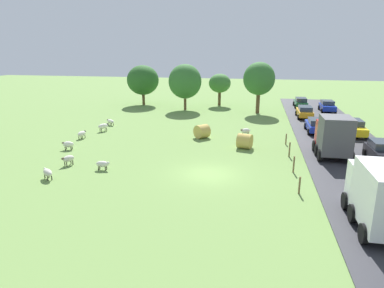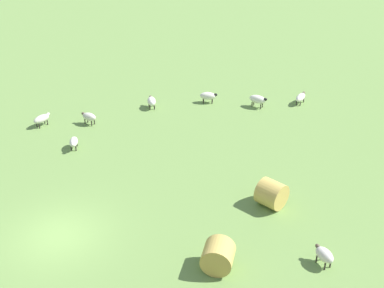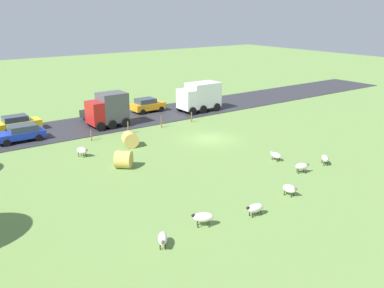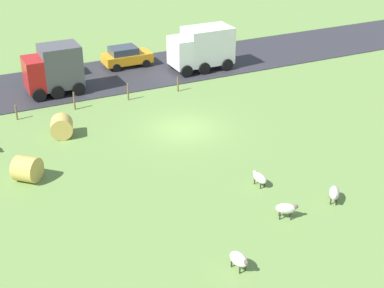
{
  "view_description": "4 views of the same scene",
  "coord_description": "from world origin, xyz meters",
  "px_view_note": "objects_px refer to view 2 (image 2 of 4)",
  "views": [
    {
      "loc": [
        3.2,
        -23.08,
        8.85
      ],
      "look_at": [
        -1.67,
        2.27,
        1.56
      ],
      "focal_mm": 31.92,
      "sensor_mm": 36.0,
      "label": 1
    },
    {
      "loc": [
        19.54,
        5.67,
        16.15
      ],
      "look_at": [
        -5.89,
        6.28,
        1.42
      ],
      "focal_mm": 50.43,
      "sensor_mm": 36.0,
      "label": 2
    },
    {
      "loc": [
        -30.53,
        24.25,
        11.85
      ],
      "look_at": [
        -4.73,
        5.46,
        1.73
      ],
      "focal_mm": 40.17,
      "sensor_mm": 36.0,
      "label": 3
    },
    {
      "loc": [
        -28.87,
        13.43,
        15.1
      ],
      "look_at": [
        -4.35,
        1.55,
        1.26
      ],
      "focal_mm": 52.12,
      "sensor_mm": 36.0,
      "label": 4
    }
  ],
  "objects_px": {
    "sheep_1": "(42,119)",
    "sheep_4": "(151,101)",
    "sheep_5": "(324,255)",
    "hay_bale_1": "(272,194)",
    "sheep_0": "(89,117)",
    "sheep_3": "(301,97)",
    "sheep_2": "(74,142)",
    "sheep_6": "(208,96)",
    "sheep_7": "(258,99)",
    "hay_bale_0": "(218,256)"
  },
  "relations": [
    {
      "from": "sheep_1",
      "to": "sheep_4",
      "type": "xyz_separation_m",
      "value": [
        -2.4,
        6.83,
        -0.0
      ]
    },
    {
      "from": "sheep_5",
      "to": "hay_bale_1",
      "type": "relative_size",
      "value": 0.83
    },
    {
      "from": "sheep_0",
      "to": "sheep_3",
      "type": "distance_m",
      "value": 14.3
    },
    {
      "from": "sheep_2",
      "to": "sheep_5",
      "type": "bearing_deg",
      "value": 50.63
    },
    {
      "from": "sheep_6",
      "to": "sheep_7",
      "type": "bearing_deg",
      "value": 76.65
    },
    {
      "from": "sheep_2",
      "to": "sheep_5",
      "type": "xyz_separation_m",
      "value": [
        10.13,
        12.34,
        0.1
      ]
    },
    {
      "from": "sheep_1",
      "to": "sheep_6",
      "type": "relative_size",
      "value": 0.96
    },
    {
      "from": "sheep_5",
      "to": "sheep_6",
      "type": "distance_m",
      "value": 16.72
    },
    {
      "from": "sheep_5",
      "to": "sheep_2",
      "type": "bearing_deg",
      "value": -129.37
    },
    {
      "from": "sheep_3",
      "to": "hay_bale_0",
      "type": "height_order",
      "value": "hay_bale_0"
    },
    {
      "from": "sheep_0",
      "to": "sheep_5",
      "type": "distance_m",
      "value": 17.76
    },
    {
      "from": "sheep_4",
      "to": "sheep_7",
      "type": "bearing_deg",
      "value": 89.67
    },
    {
      "from": "sheep_2",
      "to": "sheep_7",
      "type": "height_order",
      "value": "sheep_7"
    },
    {
      "from": "sheep_1",
      "to": "sheep_5",
      "type": "distance_m",
      "value": 19.76
    },
    {
      "from": "sheep_6",
      "to": "hay_bale_0",
      "type": "xyz_separation_m",
      "value": [
        16.3,
        -0.39,
        0.17
      ]
    },
    {
      "from": "sheep_7",
      "to": "sheep_0",
      "type": "bearing_deg",
      "value": -78.67
    },
    {
      "from": "sheep_4",
      "to": "sheep_5",
      "type": "bearing_deg",
      "value": 27.38
    },
    {
      "from": "sheep_0",
      "to": "sheep_6",
      "type": "distance_m",
      "value": 8.28
    },
    {
      "from": "sheep_7",
      "to": "sheep_5",
      "type": "bearing_deg",
      "value": 3.13
    },
    {
      "from": "sheep_6",
      "to": "hay_bale_1",
      "type": "distance_m",
      "value": 12.15
    },
    {
      "from": "sheep_4",
      "to": "hay_bale_0",
      "type": "relative_size",
      "value": 0.82
    },
    {
      "from": "sheep_0",
      "to": "sheep_1",
      "type": "height_order",
      "value": "sheep_0"
    },
    {
      "from": "sheep_1",
      "to": "hay_bale_0",
      "type": "height_order",
      "value": "hay_bale_0"
    },
    {
      "from": "sheep_6",
      "to": "sheep_7",
      "type": "distance_m",
      "value": 3.4
    },
    {
      "from": "sheep_0",
      "to": "sheep_3",
      "type": "xyz_separation_m",
      "value": [
        -2.7,
        14.04,
        -0.06
      ]
    },
    {
      "from": "sheep_5",
      "to": "sheep_3",
      "type": "bearing_deg",
      "value": 172.23
    },
    {
      "from": "sheep_3",
      "to": "hay_bale_0",
      "type": "relative_size",
      "value": 0.94
    },
    {
      "from": "sheep_3",
      "to": "sheep_5",
      "type": "height_order",
      "value": "sheep_5"
    },
    {
      "from": "sheep_1",
      "to": "hay_bale_0",
      "type": "xyz_separation_m",
      "value": [
        13.15,
        10.29,
        0.18
      ]
    },
    {
      "from": "sheep_1",
      "to": "sheep_4",
      "type": "height_order",
      "value": "sheep_4"
    },
    {
      "from": "sheep_2",
      "to": "sheep_4",
      "type": "distance_m",
      "value": 6.87
    },
    {
      "from": "sheep_2",
      "to": "sheep_3",
      "type": "relative_size",
      "value": 0.87
    },
    {
      "from": "sheep_4",
      "to": "sheep_5",
      "type": "xyz_separation_m",
      "value": [
        15.45,
        8.0,
        0.05
      ]
    },
    {
      "from": "sheep_3",
      "to": "sheep_1",
      "type": "bearing_deg",
      "value": -80.48
    },
    {
      "from": "sheep_4",
      "to": "hay_bale_1",
      "type": "bearing_deg",
      "value": 29.9
    },
    {
      "from": "sheep_3",
      "to": "sheep_4",
      "type": "relative_size",
      "value": 1.15
    },
    {
      "from": "sheep_6",
      "to": "hay_bale_1",
      "type": "bearing_deg",
      "value": 12.12
    },
    {
      "from": "hay_bale_0",
      "to": "hay_bale_1",
      "type": "distance_m",
      "value": 5.31
    },
    {
      "from": "sheep_0",
      "to": "sheep_1",
      "type": "relative_size",
      "value": 0.92
    },
    {
      "from": "sheep_4",
      "to": "sheep_6",
      "type": "relative_size",
      "value": 0.88
    },
    {
      "from": "sheep_6",
      "to": "hay_bale_0",
      "type": "distance_m",
      "value": 16.3
    },
    {
      "from": "sheep_2",
      "to": "hay_bale_1",
      "type": "distance_m",
      "value": 12.21
    },
    {
      "from": "sheep_5",
      "to": "sheep_6",
      "type": "relative_size",
      "value": 0.91
    },
    {
      "from": "sheep_1",
      "to": "sheep_2",
      "type": "relative_size",
      "value": 1.09
    },
    {
      "from": "sheep_6",
      "to": "sheep_2",
      "type": "bearing_deg",
      "value": -53.45
    },
    {
      "from": "sheep_7",
      "to": "sheep_1",
      "type": "bearing_deg",
      "value": -80.42
    },
    {
      "from": "sheep_4",
      "to": "hay_bale_0",
      "type": "xyz_separation_m",
      "value": [
        15.55,
        3.46,
        0.18
      ]
    },
    {
      "from": "sheep_5",
      "to": "hay_bale_0",
      "type": "xyz_separation_m",
      "value": [
        0.1,
        -4.55,
        0.12
      ]
    },
    {
      "from": "sheep_2",
      "to": "sheep_6",
      "type": "relative_size",
      "value": 0.88
    },
    {
      "from": "sheep_4",
      "to": "sheep_6",
      "type": "xyz_separation_m",
      "value": [
        -0.74,
        3.85,
        0.0
      ]
    }
  ]
}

